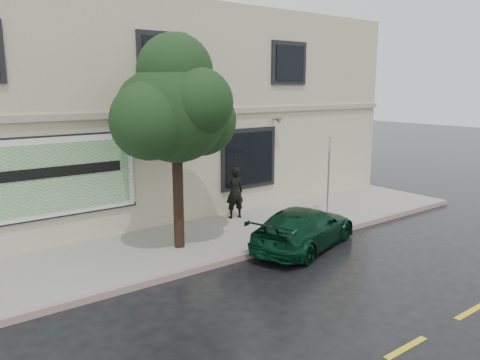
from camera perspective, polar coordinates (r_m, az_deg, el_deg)
ground at (r=10.99m, az=3.89°, el=-12.20°), size 90.00×90.00×0.00m
sidewalk at (r=13.41m, az=-5.30°, el=-7.45°), size 20.00×3.50×0.15m
curb at (r=12.05m, az=-0.84°, el=-9.62°), size 20.00×0.18×0.16m
road_marking at (r=8.94m, az=19.58°, el=-18.70°), size 19.00×0.12×0.01m
building at (r=17.88m, az=-15.35°, el=8.09°), size 20.00×8.12×7.00m
billboard at (r=13.17m, az=-21.31°, el=0.36°), size 4.30×0.16×2.20m
car at (r=13.04m, az=7.85°, el=-5.78°), size 4.26×2.85×1.14m
pedestrian at (r=15.19m, az=-0.66°, el=-1.52°), size 0.70×0.53×1.71m
umbrella at (r=14.98m, az=-0.67°, el=2.87°), size 1.13×1.13×0.64m
street_tree at (r=12.11m, az=-7.82°, el=8.29°), size 2.67×2.67×4.97m
sign_pole at (r=15.73m, az=10.76°, el=1.37°), size 0.31×0.12×2.62m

